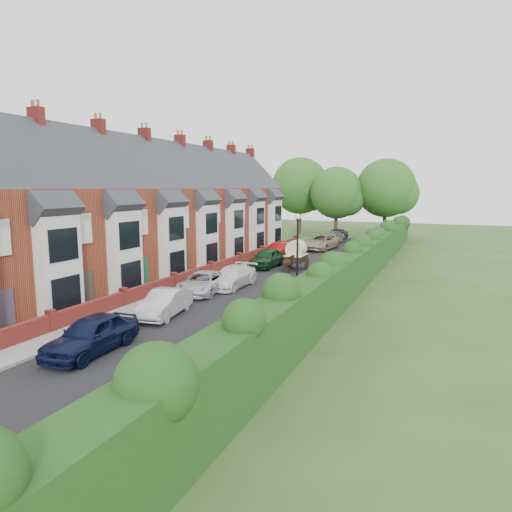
{
  "coord_description": "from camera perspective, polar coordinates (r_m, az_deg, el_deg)",
  "views": [
    {
      "loc": [
        11.09,
        -19.7,
        6.56
      ],
      "look_at": [
        -0.37,
        6.99,
        2.2
      ],
      "focal_mm": 32.0,
      "sensor_mm": 36.0,
      "label": 1
    }
  ],
  "objects": [
    {
      "name": "ground",
      "position": [
        23.54,
        -5.96,
        -7.69
      ],
      "size": [
        140.0,
        140.0,
        0.0
      ],
      "primitive_type": "plane",
      "color": "#2D4C1E",
      "rests_on": "ground"
    },
    {
      "name": "tree_far_left",
      "position": [
        61.34,
        10.37,
        7.61
      ],
      "size": [
        7.14,
        6.8,
        9.29
      ],
      "color": "#332316",
      "rests_on": "ground"
    },
    {
      "name": "horse_cart",
      "position": [
        36.79,
        5.05,
        0.4
      ],
      "size": [
        1.5,
        3.33,
        2.4
      ],
      "color": "black",
      "rests_on": "ground"
    },
    {
      "name": "tree_far_back",
      "position": [
        65.79,
        5.89,
        8.54
      ],
      "size": [
        8.4,
        8.0,
        10.82
      ],
      "color": "#332316",
      "rests_on": "ground"
    },
    {
      "name": "garden_wall_row",
      "position": [
        34.49,
        -5.65,
        -1.69
      ],
      "size": [
        0.35,
        40.35,
        1.1
      ],
      "color": "maroon",
      "rests_on": "ground"
    },
    {
      "name": "lamppost",
      "position": [
        25.13,
        5.21,
        1.04
      ],
      "size": [
        0.32,
        0.32,
        5.16
      ],
      "color": "black",
      "rests_on": "ground"
    },
    {
      "name": "pavement_hedge_side",
      "position": [
        32.26,
        9.33,
        -3.2
      ],
      "size": [
        2.2,
        58.0,
        0.12
      ],
      "primitive_type": "cube",
      "color": "gray",
      "rests_on": "ground"
    },
    {
      "name": "road",
      "position": [
        33.47,
        2.5,
        -2.76
      ],
      "size": [
        6.0,
        58.0,
        0.02
      ],
      "primitive_type": "cube",
      "color": "black",
      "rests_on": "ground"
    },
    {
      "name": "hedge",
      "position": [
        31.62,
        12.57,
        -0.69
      ],
      "size": [
        2.1,
        58.0,
        2.85
      ],
      "color": "#193912",
      "rests_on": "ground"
    },
    {
      "name": "tree_far_right",
      "position": [
        62.26,
        16.28,
        7.97
      ],
      "size": [
        7.98,
        7.6,
        10.31
      ],
      "color": "#332316",
      "rests_on": "ground"
    },
    {
      "name": "horse",
      "position": [
        35.22,
        4.13,
        -1.07
      ],
      "size": [
        0.78,
        1.66,
        1.39
      ],
      "primitive_type": "imported",
      "rotation": [
        0.0,
        0.0,
        3.16
      ],
      "color": "#422B18",
      "rests_on": "ground"
    },
    {
      "name": "terrace_row",
      "position": [
        36.99,
        -13.29,
        5.07
      ],
      "size": [
        9.05,
        40.5,
        11.5
      ],
      "color": "#9A3E27",
      "rests_on": "ground"
    },
    {
      "name": "car_beige",
      "position": [
        49.13,
        8.07,
        1.73
      ],
      "size": [
        3.34,
        6.07,
        1.61
      ],
      "primitive_type": "imported",
      "rotation": [
        0.0,
        0.0,
        -0.12
      ],
      "color": "gray",
      "rests_on": "ground"
    },
    {
      "name": "kerb_house_side",
      "position": [
        34.63,
        -2.23,
        -2.28
      ],
      "size": [
        0.18,
        58.0,
        0.13
      ],
      "primitive_type": "cube",
      "color": "gray",
      "rests_on": "ground"
    },
    {
      "name": "car_black",
      "position": [
        58.8,
        9.99,
        2.71
      ],
      "size": [
        2.69,
        4.52,
        1.44
      ],
      "primitive_type": "imported",
      "rotation": [
        0.0,
        0.0,
        -0.25
      ],
      "color": "black",
      "rests_on": "ground"
    },
    {
      "name": "car_white",
      "position": [
        30.36,
        -3.01,
        -2.62
      ],
      "size": [
        2.02,
        4.82,
        1.39
      ],
      "primitive_type": "imported",
      "rotation": [
        0.0,
        0.0,
        -0.01
      ],
      "color": "silver",
      "rests_on": "ground"
    },
    {
      "name": "pavement_house_side",
      "position": [
        34.98,
        -3.41,
        -2.19
      ],
      "size": [
        1.7,
        58.0,
        0.12
      ],
      "primitive_type": "cube",
      "color": "gray",
      "rests_on": "ground"
    },
    {
      "name": "car_green",
      "position": [
        37.86,
        1.35,
        -0.26
      ],
      "size": [
        1.92,
        4.58,
        1.55
      ],
      "primitive_type": "imported",
      "rotation": [
        0.0,
        0.0,
        -0.02
      ],
      "color": "black",
      "rests_on": "ground"
    },
    {
      "name": "car_grey",
      "position": [
        54.57,
        9.43,
        2.26
      ],
      "size": [
        2.7,
        5.08,
        1.4
      ],
      "primitive_type": "imported",
      "rotation": [
        0.0,
        0.0,
        -0.16
      ],
      "color": "slate",
      "rests_on": "ground"
    },
    {
      "name": "car_silver_b",
      "position": [
        28.8,
        -6.63,
        -3.33
      ],
      "size": [
        2.8,
        5.03,
        1.33
      ],
      "primitive_type": "imported",
      "rotation": [
        0.0,
        0.0,
        0.13
      ],
      "color": "silver",
      "rests_on": "ground"
    },
    {
      "name": "car_silver_a",
      "position": [
        24.01,
        -11.34,
        -5.79
      ],
      "size": [
        2.09,
        4.35,
        1.37
      ],
      "primitive_type": "imported",
      "rotation": [
        0.0,
        0.0,
        0.16
      ],
      "color": "#AEADB2",
      "rests_on": "ground"
    },
    {
      "name": "car_navy",
      "position": [
        19.59,
        -19.88,
        -9.21
      ],
      "size": [
        1.96,
        4.53,
        1.52
      ],
      "primitive_type": "imported",
      "rotation": [
        0.0,
        0.0,
        0.04
      ],
      "color": "black",
      "rests_on": "ground"
    },
    {
      "name": "car_red",
      "position": [
        41.29,
        3.04,
        0.51
      ],
      "size": [
        2.75,
        5.15,
        1.61
      ],
      "primitive_type": "imported",
      "rotation": [
        0.0,
        0.0,
        -0.22
      ],
      "color": "maroon",
      "rests_on": "ground"
    },
    {
      "name": "kerb_hedge_side",
      "position": [
        32.52,
        7.54,
        -3.06
      ],
      "size": [
        0.18,
        58.0,
        0.13
      ],
      "primitive_type": "cube",
      "color": "gray",
      "rests_on": "ground"
    }
  ]
}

